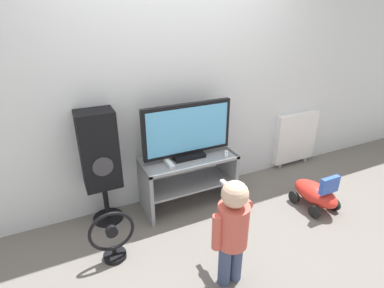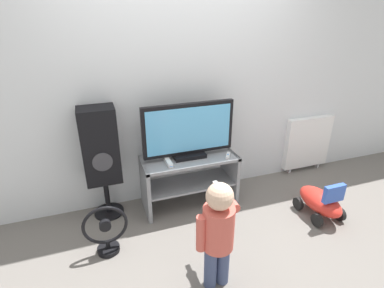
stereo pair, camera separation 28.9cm
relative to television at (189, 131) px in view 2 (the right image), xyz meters
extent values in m
plane|color=slate|center=(0.00, -0.23, -0.83)|extent=(16.00, 16.00, 0.00)
cube|color=silver|center=(0.00, 0.27, 0.47)|extent=(10.00, 0.06, 2.60)
cube|color=gray|center=(0.00, -0.02, -0.29)|extent=(0.97, 0.42, 0.03)
cube|color=gray|center=(0.00, -0.02, -0.58)|extent=(0.93, 0.38, 0.02)
cube|color=gray|center=(-0.47, -0.02, -0.55)|extent=(0.04, 0.42, 0.56)
cube|color=gray|center=(0.47, -0.02, -0.55)|extent=(0.04, 0.42, 0.56)
cube|color=black|center=(0.00, 0.00, -0.25)|extent=(0.32, 0.20, 0.04)
cube|color=black|center=(0.00, 0.00, 0.03)|extent=(0.92, 0.05, 0.52)
cube|color=#59B2EA|center=(0.00, -0.03, 0.03)|extent=(0.85, 0.01, 0.45)
cube|color=white|center=(-0.24, -0.08, -0.26)|extent=(0.05, 0.20, 0.04)
cube|color=#3F8CE5|center=(-0.24, -0.18, -0.26)|extent=(0.03, 0.00, 0.01)
cube|color=white|center=(0.38, -0.13, -0.26)|extent=(0.10, 0.13, 0.02)
cylinder|color=#337FD8|center=(0.38, -0.13, -0.25)|extent=(0.01, 0.01, 0.00)
cylinder|color=#3F4C72|center=(-0.20, -1.07, -0.65)|extent=(0.10, 0.10, 0.36)
cylinder|color=#3F4C72|center=(-0.09, -1.07, -0.65)|extent=(0.10, 0.10, 0.36)
cylinder|color=#D1594C|center=(-0.15, -1.07, -0.30)|extent=(0.23, 0.23, 0.33)
sphere|color=beige|center=(-0.15, -1.07, -0.04)|extent=(0.19, 0.19, 0.19)
cylinder|color=#D1594C|center=(-0.28, -1.07, -0.32)|extent=(0.07, 0.07, 0.28)
cylinder|color=#D1594C|center=(-0.01, -0.94, -0.18)|extent=(0.07, 0.28, 0.07)
sphere|color=beige|center=(-0.01, -0.80, -0.18)|extent=(0.08, 0.08, 0.08)
cube|color=white|center=(-0.01, -0.76, -0.18)|extent=(0.03, 0.13, 0.02)
cylinder|color=black|center=(-0.84, 0.10, -0.82)|extent=(0.30, 0.30, 0.02)
cylinder|color=black|center=(-0.84, 0.10, -0.64)|extent=(0.05, 0.05, 0.39)
cube|color=black|center=(-0.84, 0.10, -0.07)|extent=(0.33, 0.25, 0.74)
cylinder|color=#38383D|center=(-0.84, -0.03, -0.18)|extent=(0.18, 0.01, 0.18)
cylinder|color=black|center=(-0.90, -0.46, -0.81)|extent=(0.19, 0.19, 0.04)
cylinder|color=black|center=(-0.90, -0.46, -0.76)|extent=(0.04, 0.04, 0.06)
torus|color=black|center=(-0.90, -0.46, -0.56)|extent=(0.38, 0.03, 0.38)
cylinder|color=black|center=(-0.90, -0.46, -0.56)|extent=(0.10, 0.05, 0.10)
ellipsoid|color=red|center=(1.18, -0.64, -0.67)|extent=(0.28, 0.52, 0.19)
cube|color=blue|center=(1.18, -0.78, -0.49)|extent=(0.22, 0.05, 0.17)
cylinder|color=black|center=(1.04, -0.50, -0.77)|extent=(0.04, 0.13, 0.13)
cylinder|color=black|center=(1.32, -0.50, -0.77)|extent=(0.04, 0.13, 0.13)
cylinder|color=black|center=(1.04, -0.78, -0.77)|extent=(0.04, 0.13, 0.13)
cylinder|color=black|center=(1.32, -0.78, -0.77)|extent=(0.04, 0.13, 0.13)
cube|color=white|center=(1.66, 0.20, -0.44)|extent=(0.64, 0.08, 0.66)
cube|color=silver|center=(1.44, 0.20, -0.80)|extent=(0.03, 0.05, 0.06)
cube|color=silver|center=(1.88, 0.20, -0.80)|extent=(0.03, 0.05, 0.06)
camera|label=1|loc=(-1.14, -2.48, 1.09)|focal=28.00mm
camera|label=2|loc=(-0.87, -2.59, 1.09)|focal=28.00mm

